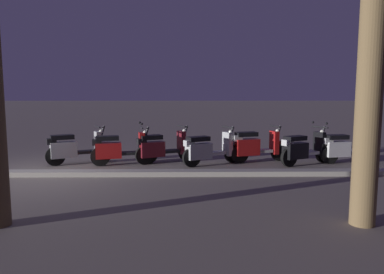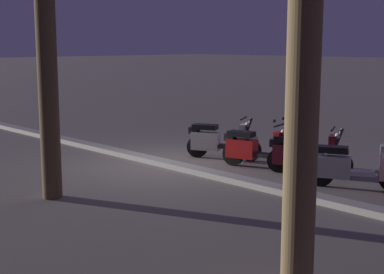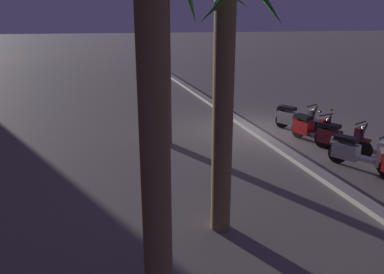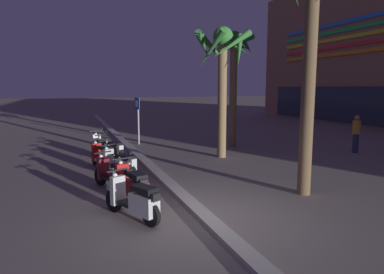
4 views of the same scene
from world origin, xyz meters
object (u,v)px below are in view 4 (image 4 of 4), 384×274
object	(u,v)px
scooter_black_mid_front	(111,151)
scooter_silver_second_in_line	(120,165)
scooter_red_gap_after_mid	(103,157)
scooter_silver_tail_end	(135,200)
crossing_sign	(138,115)
scooter_white_mid_rear	(101,146)
palm_tree_by_mall_entrance	(234,63)
scooter_red_last_in_row	(132,185)
palm_tree_near_sign	(223,62)
scooter_maroon_lead_nearest	(115,175)
pedestrian_by_palm_tree	(356,133)
palm_tree_far_corner	(312,1)

from	to	relation	value
scooter_black_mid_front	scooter_silver_second_in_line	world-z (taller)	scooter_black_mid_front
scooter_red_gap_after_mid	scooter_silver_second_in_line	world-z (taller)	same
scooter_silver_second_in_line	scooter_red_gap_after_mid	bearing A→B (deg)	-163.51
scooter_silver_tail_end	crossing_sign	bearing A→B (deg)	168.35
scooter_white_mid_rear	palm_tree_by_mall_entrance	distance (m)	7.30
scooter_black_mid_front	scooter_red_gap_after_mid	size ratio (longest dim) A/B	0.95
scooter_white_mid_rear	crossing_sign	bearing A→B (deg)	140.68
scooter_white_mid_rear	scooter_red_last_in_row	distance (m)	6.33
scooter_white_mid_rear	palm_tree_near_sign	distance (m)	6.20
scooter_red_last_in_row	scooter_silver_tail_end	world-z (taller)	scooter_red_last_in_row
scooter_red_last_in_row	crossing_sign	xyz separation A→B (m)	(-8.93, 1.94, 1.06)
scooter_silver_second_in_line	palm_tree_by_mall_entrance	distance (m)	8.20
scooter_black_mid_front	scooter_maroon_lead_nearest	world-z (taller)	scooter_black_mid_front
palm_tree_near_sign	scooter_white_mid_rear	bearing A→B (deg)	-111.19
scooter_red_gap_after_mid	crossing_sign	distance (m)	5.71
scooter_red_gap_after_mid	scooter_silver_second_in_line	bearing A→B (deg)	16.49
palm_tree_by_mall_entrance	pedestrian_by_palm_tree	world-z (taller)	palm_tree_by_mall_entrance
scooter_red_gap_after_mid	palm_tree_far_corner	xyz separation A→B (m)	(4.73, 4.87, 4.60)
scooter_red_last_in_row	pedestrian_by_palm_tree	xyz separation A→B (m)	(-3.31, 10.64, 0.44)
scooter_white_mid_rear	scooter_silver_second_in_line	xyz separation A→B (m)	(3.90, 0.25, -0.00)
scooter_maroon_lead_nearest	scooter_red_last_in_row	xyz separation A→B (m)	(1.14, 0.28, 0.00)
scooter_red_gap_after_mid	scooter_maroon_lead_nearest	bearing A→B (deg)	1.44
scooter_maroon_lead_nearest	palm_tree_by_mall_entrance	world-z (taller)	palm_tree_by_mall_entrance
scooter_black_mid_front	scooter_maroon_lead_nearest	bearing A→B (deg)	-5.06
scooter_black_mid_front	palm_tree_near_sign	bearing A→B (deg)	83.00
palm_tree_far_corner	scooter_silver_second_in_line	bearing A→B (deg)	-126.99
scooter_silver_second_in_line	palm_tree_far_corner	distance (m)	7.26
scooter_maroon_lead_nearest	crossing_sign	xyz separation A→B (m)	(-7.79, 2.22, 1.06)
palm_tree_by_mall_entrance	scooter_white_mid_rear	bearing A→B (deg)	-87.97
crossing_sign	palm_tree_near_sign	distance (m)	5.72
scooter_white_mid_rear	palm_tree_near_sign	bearing A→B (deg)	68.81
scooter_black_mid_front	palm_tree_by_mall_entrance	xyz separation A→B (m)	(-1.52, 6.07, 3.64)
scooter_red_gap_after_mid	scooter_maroon_lead_nearest	size ratio (longest dim) A/B	1.03
palm_tree_far_corner	palm_tree_near_sign	bearing A→B (deg)	179.45
scooter_red_gap_after_mid	pedestrian_by_palm_tree	size ratio (longest dim) A/B	1.03
scooter_silver_second_in_line	scooter_red_last_in_row	xyz separation A→B (m)	(2.43, -0.06, 0.00)
scooter_silver_second_in_line	scooter_silver_tail_end	world-z (taller)	same
pedestrian_by_palm_tree	scooter_red_last_in_row	bearing A→B (deg)	-72.74
palm_tree_near_sign	palm_tree_far_corner	size ratio (longest dim) A/B	0.79
scooter_white_mid_rear	scooter_black_mid_front	xyz separation A→B (m)	(1.29, 0.25, 0.00)
scooter_silver_second_in_line	crossing_sign	world-z (taller)	crossing_sign
scooter_maroon_lead_nearest	palm_tree_far_corner	distance (m)	6.98
scooter_silver_tail_end	pedestrian_by_palm_tree	bearing A→B (deg)	112.94
crossing_sign	pedestrian_by_palm_tree	world-z (taller)	crossing_sign
palm_tree_near_sign	scooter_red_gap_after_mid	bearing A→B (deg)	-82.13
scooter_red_gap_after_mid	scooter_silver_tail_end	xyz separation A→B (m)	(5.07, 0.19, -0.02)
scooter_red_gap_after_mid	crossing_sign	world-z (taller)	crossing_sign
scooter_black_mid_front	scooter_red_last_in_row	xyz separation A→B (m)	(5.04, -0.07, -0.00)
palm_tree_near_sign	palm_tree_far_corner	xyz separation A→B (m)	(5.41, -0.05, 1.12)
scooter_silver_second_in_line	palm_tree_near_sign	size ratio (longest dim) A/B	0.32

